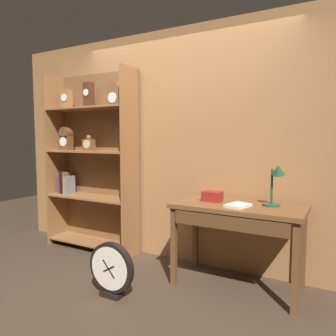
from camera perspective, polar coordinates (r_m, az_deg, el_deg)
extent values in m
plane|color=#3D2D21|center=(2.92, -10.18, -23.27)|extent=(10.00, 10.00, 0.00)
cube|color=#9E6B3D|center=(3.63, 2.23, 3.79)|extent=(4.80, 0.05, 2.60)
cube|color=brown|center=(4.54, -19.20, 1.26)|extent=(0.02, 0.35, 2.20)
cube|color=brown|center=(3.72, -6.68, 0.70)|extent=(0.02, 0.35, 2.20)
cube|color=brown|center=(4.23, -12.03, 1.16)|extent=(1.24, 0.01, 2.20)
cube|color=brown|center=(4.29, -13.26, -12.57)|extent=(1.19, 0.33, 0.02)
cube|color=brown|center=(4.16, -13.43, -5.04)|extent=(1.19, 0.33, 0.02)
cube|color=brown|center=(4.09, -13.60, 2.85)|extent=(1.19, 0.33, 0.02)
cube|color=brown|center=(4.11, -13.76, 10.22)|extent=(1.19, 0.33, 0.02)
cube|color=olive|center=(4.39, -17.48, 11.50)|extent=(0.12, 0.09, 0.24)
cylinder|color=white|center=(4.36, -17.96, 11.78)|extent=(0.09, 0.01, 0.09)
cube|color=brown|center=(4.34, -17.56, 4.26)|extent=(0.15, 0.10, 0.19)
cylinder|color=brown|center=(4.34, -17.61, 5.90)|extent=(0.15, 0.10, 0.15)
cylinder|color=white|center=(4.31, -18.10, 4.44)|extent=(0.12, 0.01, 0.12)
cube|color=#472816|center=(4.10, -13.86, 12.45)|extent=(0.10, 0.09, 0.29)
cylinder|color=silver|center=(4.07, -14.36, 12.83)|extent=(0.08, 0.01, 0.08)
cube|color=brown|center=(4.07, -13.84, 3.97)|extent=(0.15, 0.07, 0.14)
sphere|color=brown|center=(4.07, -13.87, 5.22)|extent=(0.07, 0.07, 0.07)
cylinder|color=#C6B78C|center=(4.04, -14.22, 4.11)|extent=(0.11, 0.01, 0.11)
cube|color=brown|center=(3.89, -9.43, 11.94)|extent=(0.18, 0.08, 0.16)
cylinder|color=brown|center=(3.91, -9.45, 13.51)|extent=(0.18, 0.08, 0.18)
cylinder|color=silver|center=(3.86, -9.86, 12.19)|extent=(0.12, 0.01, 0.12)
cube|color=navy|center=(4.53, -18.38, -2.90)|extent=(0.03, 0.13, 0.20)
cube|color=maroon|center=(4.49, -18.25, -2.66)|extent=(0.03, 0.12, 0.25)
cube|color=black|center=(4.48, -17.76, -2.37)|extent=(0.03, 0.16, 0.29)
cube|color=brown|center=(4.44, -17.48, -2.49)|extent=(0.03, 0.13, 0.28)
cube|color=#B78C2D|center=(4.40, -17.26, -2.92)|extent=(0.02, 0.15, 0.23)
cube|color=slate|center=(4.37, -16.98, -2.92)|extent=(0.03, 0.16, 0.24)
cube|color=brown|center=(3.05, 12.32, -6.66)|extent=(1.18, 0.60, 0.04)
cube|color=brown|center=(3.14, 1.04, -13.69)|extent=(0.05, 0.05, 0.75)
cube|color=brown|center=(2.82, 21.59, -16.26)|extent=(0.05, 0.05, 0.75)
cube|color=brown|center=(3.56, 4.89, -11.39)|extent=(0.05, 0.05, 0.75)
cube|color=brown|center=(3.29, 22.78, -13.21)|extent=(0.05, 0.05, 0.75)
cube|color=#55351C|center=(2.82, 10.61, -9.52)|extent=(1.00, 0.03, 0.12)
cylinder|color=#1E472D|center=(3.06, 17.80, -6.20)|extent=(0.15, 0.15, 0.02)
cylinder|color=#1E472D|center=(3.03, 17.89, -3.11)|extent=(0.02, 0.02, 0.31)
cone|color=#1E472D|center=(2.95, 18.92, -0.30)|extent=(0.11, 0.14, 0.12)
cube|color=maroon|center=(3.14, 7.84, -4.98)|extent=(0.18, 0.13, 0.10)
cube|color=silver|center=(2.94, 12.25, -6.48)|extent=(0.21, 0.25, 0.02)
cube|color=black|center=(3.10, -9.89, -21.10)|extent=(0.20, 0.11, 0.04)
cylinder|color=black|center=(3.00, -9.97, -16.92)|extent=(0.45, 0.06, 0.45)
cylinder|color=silver|center=(2.98, -10.40, -17.12)|extent=(0.39, 0.01, 0.39)
cube|color=black|center=(2.97, -10.45, -17.14)|extent=(0.12, 0.01, 0.08)
cube|color=black|center=(2.97, -10.46, -17.15)|extent=(0.13, 0.01, 0.15)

